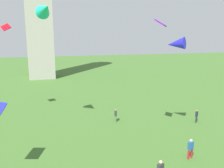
{
  "coord_description": "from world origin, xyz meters",
  "views": [
    {
      "loc": [
        -5.64,
        -4.22,
        9.97
      ],
      "look_at": [
        1.86,
        20.42,
        4.71
      ],
      "focal_mm": 37.13,
      "sensor_mm": 36.0,
      "label": 1
    }
  ],
  "objects_px": {
    "person_3": "(191,148)",
    "kite_flying_4": "(161,23)",
    "person_4": "(197,115)",
    "kite_flying_3": "(6,27)",
    "kite_flying_5": "(45,9)",
    "kite_flying_0": "(176,44)",
    "person_1": "(116,115)"
  },
  "relations": [
    {
      "from": "person_3",
      "to": "kite_flying_5",
      "type": "relative_size",
      "value": 0.68
    },
    {
      "from": "person_3",
      "to": "kite_flying_3",
      "type": "height_order",
      "value": "kite_flying_3"
    },
    {
      "from": "person_3",
      "to": "kite_flying_4",
      "type": "relative_size",
      "value": 0.98
    },
    {
      "from": "person_1",
      "to": "kite_flying_4",
      "type": "xyz_separation_m",
      "value": [
        2.37,
        -5.7,
        10.3
      ]
    },
    {
      "from": "person_3",
      "to": "kite_flying_5",
      "type": "distance_m",
      "value": 18.41
    },
    {
      "from": "person_4",
      "to": "kite_flying_4",
      "type": "xyz_separation_m",
      "value": [
        -6.69,
        -2.69,
        10.31
      ]
    },
    {
      "from": "kite_flying_0",
      "to": "kite_flying_5",
      "type": "xyz_separation_m",
      "value": [
        -12.16,
        4.14,
        3.32
      ]
    },
    {
      "from": "kite_flying_3",
      "to": "kite_flying_4",
      "type": "distance_m",
      "value": 18.52
    },
    {
      "from": "person_4",
      "to": "kite_flying_4",
      "type": "height_order",
      "value": "kite_flying_4"
    },
    {
      "from": "person_1",
      "to": "kite_flying_3",
      "type": "xyz_separation_m",
      "value": [
        -11.94,
        6.05,
        10.23
      ]
    },
    {
      "from": "person_3",
      "to": "person_4",
      "type": "relative_size",
      "value": 1.11
    },
    {
      "from": "kite_flying_3",
      "to": "person_3",
      "type": "bearing_deg",
      "value": 19.98
    },
    {
      "from": "person_4",
      "to": "kite_flying_5",
      "type": "height_order",
      "value": "kite_flying_5"
    },
    {
      "from": "person_1",
      "to": "kite_flying_0",
      "type": "height_order",
      "value": "kite_flying_0"
    },
    {
      "from": "person_3",
      "to": "kite_flying_4",
      "type": "height_order",
      "value": "kite_flying_4"
    },
    {
      "from": "person_1",
      "to": "person_4",
      "type": "bearing_deg",
      "value": -99.87
    },
    {
      "from": "person_3",
      "to": "person_4",
      "type": "bearing_deg",
      "value": 39.24
    },
    {
      "from": "person_3",
      "to": "kite_flying_0",
      "type": "relative_size",
      "value": 0.81
    },
    {
      "from": "kite_flying_4",
      "to": "kite_flying_5",
      "type": "xyz_separation_m",
      "value": [
        -9.82,
        5.14,
        1.41
      ]
    },
    {
      "from": "person_3",
      "to": "kite_flying_3",
      "type": "xyz_separation_m",
      "value": [
        -15.25,
        15.99,
        10.13
      ]
    },
    {
      "from": "person_3",
      "to": "person_4",
      "type": "height_order",
      "value": "person_3"
    },
    {
      "from": "kite_flying_5",
      "to": "kite_flying_4",
      "type": "bearing_deg",
      "value": -42.53
    },
    {
      "from": "person_1",
      "to": "person_4",
      "type": "xyz_separation_m",
      "value": [
        9.06,
        -3.01,
        -0.01
      ]
    },
    {
      "from": "person_4",
      "to": "kite_flying_0",
      "type": "bearing_deg",
      "value": 160.57
    },
    {
      "from": "person_3",
      "to": "kite_flying_5",
      "type": "xyz_separation_m",
      "value": [
        -10.76,
        9.38,
        11.62
      ]
    },
    {
      "from": "person_1",
      "to": "kite_flying_5",
      "type": "xyz_separation_m",
      "value": [
        -7.45,
        -0.56,
        11.71
      ]
    },
    {
      "from": "kite_flying_0",
      "to": "person_1",
      "type": "bearing_deg",
      "value": -87.37
    },
    {
      "from": "kite_flying_0",
      "to": "person_3",
      "type": "bearing_deg",
      "value": 32.76
    },
    {
      "from": "person_1",
      "to": "kite_flying_0",
      "type": "distance_m",
      "value": 10.71
    },
    {
      "from": "kite_flying_4",
      "to": "person_4",
      "type": "bearing_deg",
      "value": 149.87
    },
    {
      "from": "kite_flying_5",
      "to": "person_1",
      "type": "bearing_deg",
      "value": -10.59
    },
    {
      "from": "person_1",
      "to": "person_3",
      "type": "height_order",
      "value": "person_3"
    }
  ]
}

